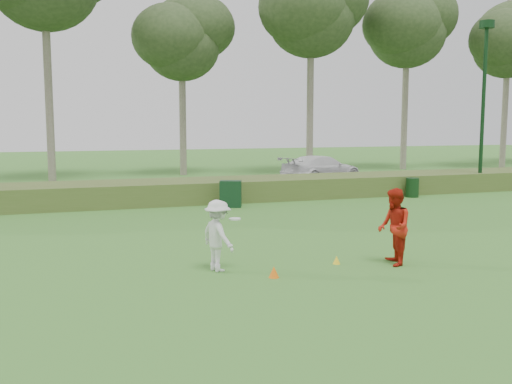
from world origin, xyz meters
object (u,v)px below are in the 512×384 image
object	(u,v)px
player_white	(218,236)
player_red	(394,227)
lamp_post	(485,76)
cone_yellow	(337,260)
cone_orange	(274,272)
utility_cabinet	(231,194)
trash_bin	(412,188)
car_right	(321,168)

from	to	relation	value
player_white	player_red	bearing A→B (deg)	-119.80
lamp_post	cone_yellow	xyz separation A→B (m)	(-13.31, -10.93, -5.49)
cone_yellow	cone_orange	bearing A→B (deg)	-160.52
player_white	lamp_post	bearing A→B (deg)	-75.26
player_white	utility_cabinet	bearing A→B (deg)	-36.48
cone_yellow	utility_cabinet	xyz separation A→B (m)	(0.20, 9.70, 0.43)
trash_bin	lamp_post	bearing A→B (deg)	11.51
player_white	cone_orange	xyz separation A→B (m)	(0.99, -0.95, -0.69)
cone_yellow	trash_bin	bearing A→B (deg)	48.57
lamp_post	player_red	size ratio (longest dim) A/B	4.50
cone_yellow	car_right	distance (m)	18.86
lamp_post	cone_orange	size ratio (longest dim) A/B	32.88
player_red	utility_cabinet	bearing A→B (deg)	-156.67
player_white	car_right	world-z (taller)	player_white
car_right	trash_bin	bearing A→B (deg)	170.50
lamp_post	trash_bin	distance (m)	6.88
lamp_post	utility_cabinet	distance (m)	14.11
player_red	cone_yellow	bearing A→B (deg)	-94.33
player_red	car_right	world-z (taller)	player_red
lamp_post	cone_yellow	distance (m)	18.08
trash_bin	cone_yellow	bearing A→B (deg)	-131.43
lamp_post	cone_yellow	size ratio (longest dim) A/B	41.48
lamp_post	player_white	bearing A→B (deg)	-146.63
cone_yellow	utility_cabinet	distance (m)	9.71
player_red	cone_orange	distance (m)	3.17
cone_orange	lamp_post	bearing A→B (deg)	37.40
player_white	utility_cabinet	size ratio (longest dim) A/B	1.53
lamp_post	utility_cabinet	xyz separation A→B (m)	(-13.11, -1.23, -5.06)
cone_orange	cone_yellow	xyz separation A→B (m)	(1.83, 0.65, -0.03)
cone_yellow	trash_bin	size ratio (longest dim) A/B	0.23
trash_bin	player_red	bearing A→B (deg)	-125.90
lamp_post	player_white	distance (m)	19.91
cone_yellow	car_right	xyz separation A→B (m)	(7.72, 17.20, 0.69)
lamp_post	trash_bin	xyz separation A→B (m)	(-4.47, -0.91, -5.16)
utility_cabinet	trash_bin	distance (m)	8.65
lamp_post	player_red	xyz separation A→B (m)	(-12.08, -11.43, -4.68)
car_right	player_red	bearing A→B (deg)	141.41
trash_bin	car_right	size ratio (longest dim) A/B	0.17
utility_cabinet	lamp_post	bearing A→B (deg)	25.43
lamp_post	cone_yellow	bearing A→B (deg)	-140.60
player_red	trash_bin	bearing A→B (deg)	161.66
player_red	player_white	bearing A→B (deg)	-83.61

